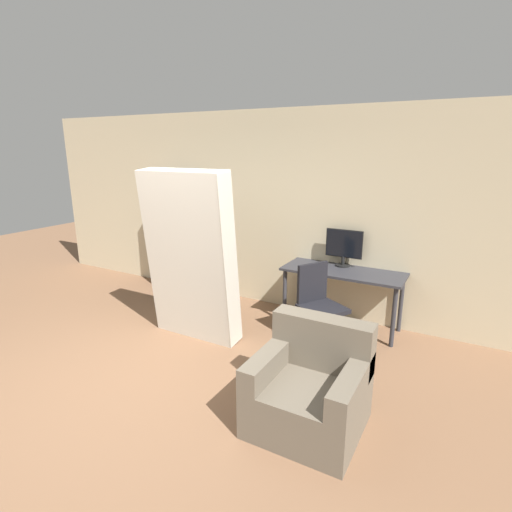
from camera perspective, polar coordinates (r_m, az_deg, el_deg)
The scene contains 8 objects.
ground_plane at distance 4.15m, azimuth -18.65°, elevation -17.77°, with size 16.00×16.00×0.00m, color brown.
wall_back at distance 5.68m, azimuth 0.35°, elevation 6.59°, with size 8.00×0.06×2.70m.
desk at distance 5.04m, azimuth 12.28°, elevation -3.09°, with size 1.47×0.58×0.75m.
monitor at distance 5.13m, azimuth 12.44°, elevation 1.45°, with size 0.47×0.18×0.47m.
office_chair at distance 4.59m, azimuth 9.03°, elevation -8.21°, with size 0.60×0.60×0.95m.
bookshelf at distance 6.43m, azimuth -11.43°, elevation 2.42°, with size 0.68×0.35×1.69m.
mattress_near at distance 4.61m, azimuth -9.27°, elevation -0.19°, with size 1.09×0.45×1.99m.
armchair at distance 3.44m, azimuth 7.80°, elevation -18.22°, with size 0.85×0.80×0.85m.
Camera 1 is at (2.70, -2.25, 2.21)m, focal length 28.00 mm.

